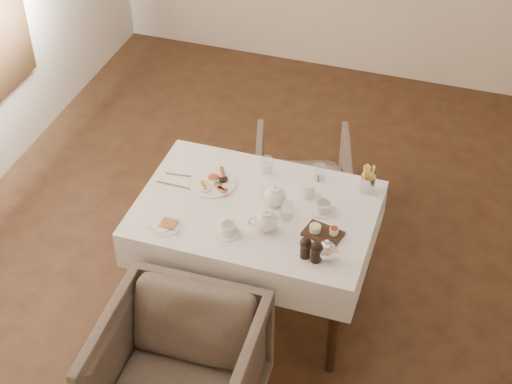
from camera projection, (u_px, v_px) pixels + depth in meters
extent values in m
plane|color=black|center=(292.00, 272.00, 4.89)|extent=(5.00, 5.00, 0.00)
cube|color=black|center=(256.00, 212.00, 4.24)|extent=(1.20, 0.80, 0.04)
cube|color=white|center=(256.00, 223.00, 4.30)|extent=(1.28, 0.88, 0.23)
cylinder|color=black|center=(190.00, 204.00, 4.86)|extent=(0.06, 0.06, 0.70)
cylinder|color=black|center=(361.00, 242.00, 4.60)|extent=(0.06, 0.06, 0.70)
cylinder|color=black|center=(145.00, 280.00, 4.36)|extent=(0.06, 0.06, 0.70)
cylinder|color=black|center=(334.00, 327.00, 4.10)|extent=(0.06, 0.06, 0.70)
imported|color=#4C4037|center=(179.00, 376.00, 3.86)|extent=(0.78, 0.80, 0.71)
imported|color=#4C4037|center=(302.00, 178.00, 5.16)|extent=(0.75, 0.76, 0.57)
cylinder|color=white|center=(213.00, 183.00, 4.37)|extent=(0.27, 0.27, 0.01)
ellipsoid|color=#B34520|center=(214.00, 176.00, 4.39)|extent=(0.07, 0.06, 0.02)
cylinder|color=brown|center=(222.00, 173.00, 4.41)|extent=(0.06, 0.10, 0.02)
cylinder|color=black|center=(223.00, 180.00, 4.37)|extent=(0.05, 0.05, 0.02)
cube|color=maroon|center=(222.00, 189.00, 4.31)|extent=(0.09, 0.07, 0.01)
ellipsoid|color=#264C19|center=(218.00, 183.00, 4.35)|extent=(0.05, 0.04, 0.02)
cylinder|color=white|center=(166.00, 226.00, 4.10)|extent=(0.16, 0.16, 0.01)
cube|color=brown|center=(169.00, 224.00, 4.10)|extent=(0.08, 0.08, 0.01)
cube|color=white|center=(160.00, 226.00, 4.09)|extent=(0.13, 0.11, 0.01)
cylinder|color=white|center=(309.00, 190.00, 4.27)|extent=(0.08, 0.08, 0.08)
cylinder|color=white|center=(228.00, 233.00, 4.06)|extent=(0.13, 0.13, 0.01)
cylinder|color=white|center=(228.00, 228.00, 4.04)|extent=(0.09, 0.09, 0.06)
cylinder|color=#AC7D4E|center=(228.00, 225.00, 4.02)|extent=(0.07, 0.07, 0.00)
cylinder|color=white|center=(323.00, 211.00, 4.19)|extent=(0.12, 0.12, 0.01)
cylinder|color=white|center=(323.00, 207.00, 4.17)|extent=(0.09, 0.09, 0.05)
cylinder|color=#AC7D4E|center=(324.00, 203.00, 4.15)|extent=(0.07, 0.07, 0.00)
cylinder|color=silver|center=(267.00, 165.00, 4.43)|extent=(0.07, 0.07, 0.09)
cylinder|color=silver|center=(287.00, 211.00, 4.12)|extent=(0.07, 0.07, 0.10)
cylinder|color=silver|center=(320.00, 172.00, 4.37)|extent=(0.07, 0.07, 0.09)
cube|color=black|center=(323.00, 234.00, 4.05)|extent=(0.22, 0.17, 0.02)
cylinder|color=white|center=(315.00, 228.00, 4.04)|extent=(0.06, 0.06, 0.03)
cylinder|color=maroon|center=(334.00, 231.00, 4.03)|extent=(0.05, 0.05, 0.03)
cylinder|color=silver|center=(368.00, 183.00, 4.30)|extent=(0.08, 0.08, 0.10)
cube|color=silver|center=(182.00, 175.00, 4.43)|extent=(0.19, 0.03, 0.00)
cube|color=silver|center=(173.00, 185.00, 4.36)|extent=(0.21, 0.02, 0.00)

